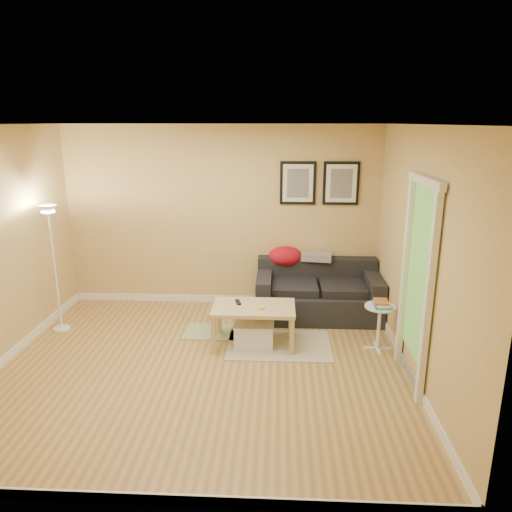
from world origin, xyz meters
name	(u,v)px	position (x,y,z in m)	size (l,w,h in m)	color
floor	(203,367)	(0.00, 0.00, 0.00)	(4.50, 4.50, 0.00)	#AD8D4A
ceiling	(195,124)	(0.00, 0.00, 2.60)	(4.50, 4.50, 0.00)	white
wall_back	(222,217)	(0.00, 2.00, 1.30)	(4.50, 4.50, 0.00)	#D6B66D
wall_front	(147,339)	(0.00, -2.00, 1.30)	(4.50, 4.50, 0.00)	#D6B66D
wall_right	(419,257)	(2.25, 0.00, 1.30)	(4.00, 4.00, 0.00)	#D6B66D
baseboard_back	(223,299)	(0.00, 1.99, 0.05)	(4.50, 0.02, 0.10)	white
baseboard_front	(159,499)	(0.00, -1.99, 0.05)	(4.50, 0.02, 0.10)	white
baseboard_left	(6,358)	(-2.24, 0.00, 0.05)	(0.02, 4.00, 0.10)	white
baseboard_right	(407,368)	(2.24, 0.00, 0.05)	(0.02, 4.00, 0.10)	white
sofa	(318,290)	(1.38, 1.53, 0.38)	(1.70, 0.90, 0.75)	black
red_throw	(285,256)	(0.92, 1.85, 0.77)	(0.48, 0.36, 0.28)	#B8112B
plaid_throw	(317,256)	(1.36, 1.83, 0.78)	(0.42, 0.26, 0.10)	tan
framed_print_left	(298,183)	(1.08, 1.98, 1.80)	(0.50, 0.04, 0.60)	black
framed_print_right	(341,183)	(1.68, 1.98, 1.80)	(0.50, 0.04, 0.60)	black
area_rug	(279,345)	(0.84, 0.58, 0.01)	(1.25, 0.85, 0.01)	#BFAE97
green_runner	(211,332)	(-0.03, 0.91, 0.01)	(0.70, 0.50, 0.01)	#668C4C
coffee_table	(254,325)	(0.53, 0.60, 0.25)	(0.99, 0.60, 0.49)	tan
remote_control	(238,302)	(0.34, 0.70, 0.50)	(0.05, 0.16, 0.02)	black
tape_roll	(262,308)	(0.63, 0.51, 0.51)	(0.07, 0.07, 0.03)	yellow
storage_bin	(254,334)	(0.54, 0.56, 0.15)	(0.48, 0.35, 0.30)	white
side_table	(379,328)	(2.02, 0.53, 0.28)	(0.36, 0.36, 0.55)	white
book_stack	(382,303)	(2.03, 0.51, 0.59)	(0.18, 0.24, 0.07)	teal
floor_lamp	(55,273)	(-2.00, 0.89, 0.78)	(0.21, 0.21, 1.66)	white
doorway	(416,288)	(2.20, -0.15, 1.02)	(0.12, 1.01, 2.13)	white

